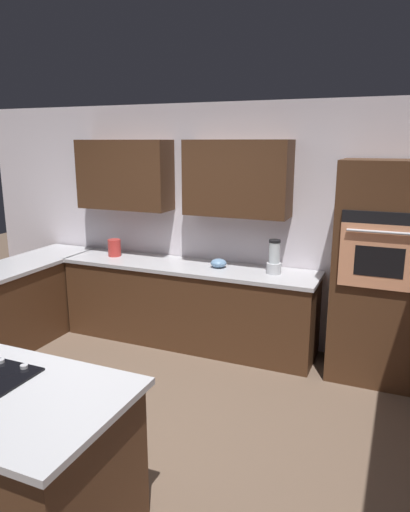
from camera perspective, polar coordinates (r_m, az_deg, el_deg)
ground_plane at (r=4.03m, az=-11.78°, el=-19.66°), size 14.00×14.00×0.00m
wall_back at (r=5.25m, az=-0.48°, el=5.47°), size 6.00×0.44×2.60m
lower_cabinets_back at (r=5.22m, az=-2.13°, el=-6.07°), size 2.80×0.60×0.86m
countertop_back at (r=5.08m, az=-2.17°, el=-1.29°), size 2.84×0.64×0.04m
wall_oven at (r=4.59m, az=20.41°, el=-1.94°), size 0.80×0.66×2.05m
blender at (r=4.76m, az=8.40°, el=-0.37°), size 0.15×0.15×0.35m
mixing_bowl at (r=4.96m, az=1.65°, el=-0.87°), size 0.17×0.17×0.09m
kettle at (r=5.55m, az=-10.94°, el=0.99°), size 0.15×0.15×0.20m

